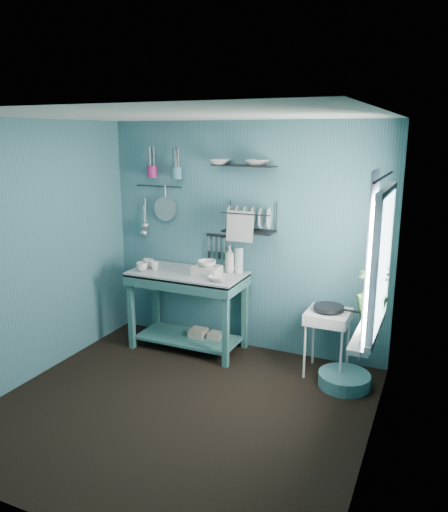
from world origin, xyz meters
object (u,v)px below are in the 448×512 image
at_px(hotplate_stand, 327,343).
at_px(storage_tin_large, 198,338).
at_px(mug_left, 142,267).
at_px(dish_rack, 249,217).
at_px(mug_right, 148,263).
at_px(storage_tin_small, 215,341).
at_px(water_bottle, 239,260).
at_px(mug_mid, 154,266).
at_px(utensil_cup_teal, 177,173).
at_px(floor_basin, 344,380).
at_px(soap_bottle, 230,259).
at_px(potted_plant, 372,291).
at_px(utensil_cup_magenta, 152,172).
at_px(frying_pan, 329,308).
at_px(colander, 165,209).
at_px(work_counter, 188,311).
at_px(wash_tub, 207,271).

xyz_separation_m(hotplate_stand, storage_tin_large, (-1.46, 0.03, -0.22)).
xyz_separation_m(mug_left, dish_rack, (1.12, 0.37, 0.57)).
distance_m(mug_right, storage_tin_small, 1.16).
bearing_deg(mug_left, water_bottle, 20.81).
height_order(hotplate_stand, dish_rack, dish_rack).
bearing_deg(mug_mid, hotplate_stand, 2.22).
height_order(utensil_cup_teal, floor_basin, utensil_cup_teal).
distance_m(soap_bottle, potted_plant, 1.71).
height_order(hotplate_stand, utensil_cup_magenta, utensil_cup_magenta).
xyz_separation_m(hotplate_stand, dish_rack, (-0.92, 0.19, 1.18)).
xyz_separation_m(utensil_cup_magenta, floor_basin, (2.36, -0.43, -1.88)).
xyz_separation_m(mug_mid, hotplate_stand, (1.94, 0.08, -0.60)).
bearing_deg(water_bottle, utensil_cup_teal, 177.15).
xyz_separation_m(frying_pan, storage_tin_large, (-1.46, 0.03, -0.59)).
height_order(utensil_cup_teal, colander, utensil_cup_teal).
relative_size(mug_left, mug_mid, 1.23).
distance_m(storage_tin_small, floor_basin, 1.51).
relative_size(soap_bottle, colander, 1.07).
distance_m(work_counter, hotplate_stand, 1.56).
height_order(water_bottle, utensil_cup_magenta, utensil_cup_magenta).
xyz_separation_m(work_counter, mug_mid, (-0.38, -0.06, 0.49)).
xyz_separation_m(work_counter, storage_tin_large, (0.10, 0.05, -0.33)).
bearing_deg(storage_tin_large, mug_left, -160.10).
xyz_separation_m(hotplate_stand, utensil_cup_magenta, (-2.13, 0.24, 1.61)).
distance_m(mug_left, utensil_cup_magenta, 1.09).
relative_size(hotplate_stand, colander, 2.38).
bearing_deg(potted_plant, work_counter, 168.28).
bearing_deg(work_counter, water_bottle, 15.75).
bearing_deg(dish_rack, hotplate_stand, -7.69).
xyz_separation_m(wash_tub, soap_bottle, (0.17, 0.22, 0.10)).
xyz_separation_m(mug_right, floor_basin, (2.29, -0.18, -0.87)).
bearing_deg(colander, frying_pan, -7.81).
bearing_deg(mug_right, hotplate_stand, 0.43).
distance_m(utensil_cup_magenta, storage_tin_small, 2.05).
distance_m(work_counter, water_bottle, 0.81).
bearing_deg(utensil_cup_magenta, potted_plant, -14.67).
distance_m(water_bottle, colander, 1.07).
xyz_separation_m(water_bottle, hotplate_stand, (1.04, -0.20, -0.70)).
bearing_deg(storage_tin_large, water_bottle, 22.04).
bearing_deg(storage_tin_small, frying_pan, -2.94).
height_order(mug_right, frying_pan, mug_right).
bearing_deg(storage_tin_small, mug_left, -162.90).
relative_size(mug_left, potted_plant, 0.27).
height_order(wash_tub, floor_basin, wash_tub).
xyz_separation_m(soap_bottle, utensil_cup_teal, (-0.67, 0.06, 0.90)).
height_order(utensil_cup_teal, storage_tin_small, utensil_cup_teal).
bearing_deg(storage_tin_small, storage_tin_large, -171.47).
height_order(colander, floor_basin, colander).
relative_size(colander, storage_tin_large, 1.27).
height_order(frying_pan, colander, colander).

